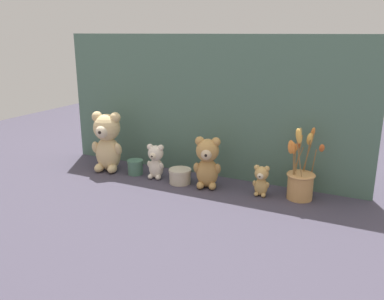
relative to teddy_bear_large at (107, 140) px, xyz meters
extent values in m
plane|color=#3D3847|center=(0.46, 0.00, -0.16)|extent=(4.00, 4.00, 0.00)
cube|color=#4C6B5B|center=(0.46, 0.17, 0.18)|extent=(1.55, 0.02, 0.68)
ellipsoid|color=#DBBC84|center=(0.00, 0.00, -0.07)|extent=(0.15, 0.13, 0.18)
sphere|color=#DBBC84|center=(0.00, 0.00, 0.07)|extent=(0.13, 0.13, 0.13)
sphere|color=beige|center=(0.01, -0.04, 0.06)|extent=(0.06, 0.06, 0.06)
sphere|color=black|center=(0.02, -0.07, 0.06)|extent=(0.02, 0.02, 0.02)
sphere|color=#DBBC84|center=(0.05, 0.01, 0.12)|extent=(0.05, 0.05, 0.05)
sphere|color=#DBBC84|center=(-0.05, -0.01, 0.12)|extent=(0.05, 0.05, 0.05)
ellipsoid|color=#DBBC84|center=(0.06, 0.01, -0.04)|extent=(0.05, 0.07, 0.08)
ellipsoid|color=#DBBC84|center=(-0.06, -0.02, -0.04)|extent=(0.05, 0.07, 0.08)
ellipsoid|color=#DBBC84|center=(0.04, -0.03, -0.14)|extent=(0.06, 0.08, 0.04)
ellipsoid|color=#DBBC84|center=(-0.03, -0.04, -0.14)|extent=(0.06, 0.08, 0.04)
ellipsoid|color=tan|center=(0.55, 0.01, -0.09)|extent=(0.12, 0.11, 0.14)
sphere|color=tan|center=(0.55, 0.01, 0.02)|extent=(0.10, 0.10, 0.10)
sphere|color=#D1B289|center=(0.56, -0.03, 0.01)|extent=(0.05, 0.05, 0.05)
sphere|color=black|center=(0.57, -0.05, 0.01)|extent=(0.01, 0.01, 0.01)
sphere|color=tan|center=(0.58, 0.02, 0.06)|extent=(0.04, 0.04, 0.04)
sphere|color=tan|center=(0.51, 0.00, 0.06)|extent=(0.04, 0.04, 0.04)
ellipsoid|color=tan|center=(0.60, 0.02, -0.07)|extent=(0.04, 0.05, 0.06)
ellipsoid|color=tan|center=(0.51, -0.01, -0.07)|extent=(0.04, 0.05, 0.06)
ellipsoid|color=tan|center=(0.58, -0.01, -0.14)|extent=(0.05, 0.06, 0.03)
ellipsoid|color=tan|center=(0.53, -0.03, -0.14)|extent=(0.05, 0.06, 0.03)
ellipsoid|color=beige|center=(0.28, 0.01, -0.11)|extent=(0.08, 0.07, 0.10)
sphere|color=beige|center=(0.28, 0.01, -0.03)|extent=(0.08, 0.08, 0.08)
sphere|color=beige|center=(0.28, -0.02, -0.04)|extent=(0.04, 0.04, 0.04)
sphere|color=black|center=(0.28, -0.03, -0.04)|extent=(0.01, 0.01, 0.01)
sphere|color=beige|center=(0.30, 0.01, 0.00)|extent=(0.03, 0.03, 0.03)
sphere|color=beige|center=(0.25, 0.01, 0.00)|extent=(0.03, 0.03, 0.03)
ellipsoid|color=beige|center=(0.31, 0.01, -0.09)|extent=(0.03, 0.04, 0.04)
ellipsoid|color=beige|center=(0.24, 0.00, -0.09)|extent=(0.03, 0.04, 0.04)
ellipsoid|color=beige|center=(0.30, -0.01, -0.15)|extent=(0.03, 0.04, 0.02)
ellipsoid|color=beige|center=(0.26, -0.01, -0.15)|extent=(0.03, 0.04, 0.02)
ellipsoid|color=tan|center=(0.80, 0.02, -0.12)|extent=(0.06, 0.05, 0.08)
sphere|color=tan|center=(0.80, 0.02, -0.06)|extent=(0.06, 0.06, 0.06)
sphere|color=beige|center=(0.80, 0.00, -0.06)|extent=(0.03, 0.03, 0.03)
sphere|color=black|center=(0.80, -0.02, -0.06)|extent=(0.01, 0.01, 0.01)
sphere|color=tan|center=(0.82, 0.02, -0.03)|extent=(0.02, 0.02, 0.02)
sphere|color=tan|center=(0.78, 0.02, -0.03)|extent=(0.02, 0.02, 0.02)
ellipsoid|color=tan|center=(0.83, 0.02, -0.11)|extent=(0.02, 0.03, 0.04)
ellipsoid|color=tan|center=(0.77, 0.01, -0.11)|extent=(0.02, 0.03, 0.04)
ellipsoid|color=tan|center=(0.82, 0.00, -0.15)|extent=(0.02, 0.03, 0.02)
ellipsoid|color=tan|center=(0.78, 0.00, -0.15)|extent=(0.02, 0.03, 0.02)
cylinder|color=tan|center=(0.96, 0.06, -0.10)|extent=(0.11, 0.11, 0.11)
torus|color=tan|center=(0.96, 0.06, -0.05)|extent=(0.12, 0.12, 0.01)
cylinder|color=olive|center=(0.97, 0.09, 0.03)|extent=(0.02, 0.01, 0.14)
ellipsoid|color=gold|center=(0.98, 0.09, 0.10)|extent=(0.04, 0.04, 0.06)
cylinder|color=olive|center=(0.97, 0.10, 0.04)|extent=(0.04, 0.02, 0.17)
ellipsoid|color=orange|center=(0.98, 0.11, 0.12)|extent=(0.03, 0.03, 0.05)
cylinder|color=olive|center=(1.00, 0.07, 0.01)|extent=(0.02, 0.06, 0.11)
ellipsoid|color=#C65B28|center=(1.03, 0.08, 0.07)|extent=(0.03, 0.04, 0.04)
cylinder|color=olive|center=(0.93, 0.05, 0.01)|extent=(0.01, 0.02, 0.11)
ellipsoid|color=orange|center=(0.92, 0.05, 0.06)|extent=(0.03, 0.04, 0.04)
cylinder|color=olive|center=(0.93, 0.04, 0.01)|extent=(0.02, 0.03, 0.12)
ellipsoid|color=orange|center=(0.91, 0.04, 0.07)|extent=(0.04, 0.05, 0.06)
cylinder|color=olive|center=(0.93, 0.04, 0.01)|extent=(0.02, 0.02, 0.11)
ellipsoid|color=orange|center=(0.92, 0.03, 0.07)|extent=(0.03, 0.03, 0.05)
cylinder|color=olive|center=(0.94, 0.09, 0.01)|extent=(0.04, 0.03, 0.10)
ellipsoid|color=#C65B28|center=(0.93, 0.11, 0.06)|extent=(0.04, 0.03, 0.04)
cylinder|color=olive|center=(0.95, 0.02, 0.04)|extent=(0.04, 0.01, 0.17)
ellipsoid|color=gold|center=(0.95, 0.00, 0.13)|extent=(0.04, 0.03, 0.07)
cylinder|color=olive|center=(0.94, 0.08, 0.03)|extent=(0.02, 0.02, 0.16)
ellipsoid|color=tan|center=(0.93, 0.09, 0.11)|extent=(0.03, 0.03, 0.06)
cylinder|color=beige|center=(0.41, 0.00, -0.13)|extent=(0.10, 0.10, 0.06)
cylinder|color=beige|center=(0.41, 0.00, -0.10)|extent=(0.11, 0.11, 0.01)
cylinder|color=#47705B|center=(0.16, 0.01, -0.13)|extent=(0.07, 0.07, 0.06)
cylinder|color=#47705B|center=(0.16, 0.01, -0.09)|extent=(0.08, 0.08, 0.01)
camera|label=1|loc=(1.25, -1.59, 0.52)|focal=38.00mm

